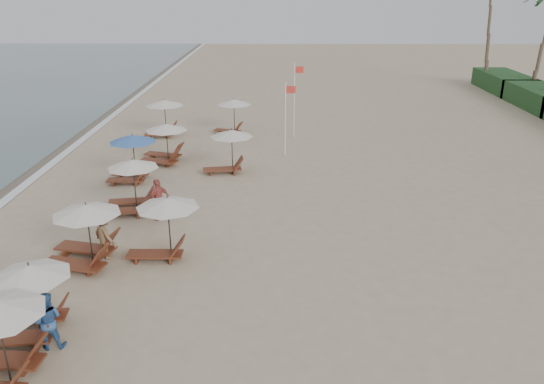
{
  "coord_description": "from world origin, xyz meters",
  "views": [
    {
      "loc": [
        1.12,
        -13.03,
        9.08
      ],
      "look_at": [
        0.91,
        7.23,
        1.3
      ],
      "focal_mm": 35.49,
      "sensor_mm": 36.0,
      "label": 1
    }
  ],
  "objects_px": {
    "inland_station_2": "(232,111)",
    "beachgoer_mid_b": "(105,235)",
    "flag_pole_near": "(286,116)",
    "lounger_station_6": "(162,116)",
    "inland_station_0": "(162,222)",
    "lounger_station_2": "(82,236)",
    "beachgoer_mid_a": "(47,321)",
    "lounger_station_1": "(27,300)",
    "lounger_station_3": "(129,187)",
    "inland_station_1": "(228,147)",
    "lounger_station_4": "(130,157)",
    "lounger_station_5": "(163,144)",
    "beachgoer_far_a": "(159,199)"
  },
  "relations": [
    {
      "from": "inland_station_2",
      "to": "beachgoer_mid_b",
      "type": "distance_m",
      "value": 17.69
    },
    {
      "from": "flag_pole_near",
      "to": "lounger_station_6",
      "type": "bearing_deg",
      "value": 151.79
    },
    {
      "from": "inland_station_2",
      "to": "inland_station_0",
      "type": "bearing_deg",
      "value": -93.39
    },
    {
      "from": "flag_pole_near",
      "to": "inland_station_2",
      "type": "bearing_deg",
      "value": 125.07
    },
    {
      "from": "lounger_station_2",
      "to": "lounger_station_6",
      "type": "bearing_deg",
      "value": 92.15
    },
    {
      "from": "beachgoer_mid_a",
      "to": "lounger_station_2",
      "type": "bearing_deg",
      "value": -92.04
    },
    {
      "from": "lounger_station_2",
      "to": "lounger_station_6",
      "type": "height_order",
      "value": "lounger_station_6"
    },
    {
      "from": "lounger_station_1",
      "to": "inland_station_0",
      "type": "height_order",
      "value": "inland_station_0"
    },
    {
      "from": "lounger_station_1",
      "to": "beachgoer_mid_b",
      "type": "bearing_deg",
      "value": 80.92
    },
    {
      "from": "lounger_station_2",
      "to": "beachgoer_mid_b",
      "type": "height_order",
      "value": "lounger_station_2"
    },
    {
      "from": "lounger_station_3",
      "to": "beachgoer_mid_b",
      "type": "relative_size",
      "value": 1.46
    },
    {
      "from": "inland_station_1",
      "to": "inland_station_2",
      "type": "bearing_deg",
      "value": 93.14
    },
    {
      "from": "lounger_station_4",
      "to": "flag_pole_near",
      "type": "bearing_deg",
      "value": 30.0
    },
    {
      "from": "lounger_station_6",
      "to": "inland_station_0",
      "type": "height_order",
      "value": "lounger_station_6"
    },
    {
      "from": "lounger_station_4",
      "to": "beachgoer_mid_b",
      "type": "bearing_deg",
      "value": -81.94
    },
    {
      "from": "inland_station_2",
      "to": "lounger_station_4",
      "type": "bearing_deg",
      "value": -114.24
    },
    {
      "from": "beachgoer_mid_b",
      "to": "lounger_station_6",
      "type": "bearing_deg",
      "value": -45.87
    },
    {
      "from": "lounger_station_3",
      "to": "beachgoer_mid_a",
      "type": "bearing_deg",
      "value": -88.78
    },
    {
      "from": "lounger_station_1",
      "to": "beachgoer_mid_a",
      "type": "distance_m",
      "value": 0.95
    },
    {
      "from": "lounger_station_2",
      "to": "beachgoer_mid_a",
      "type": "height_order",
      "value": "lounger_station_2"
    },
    {
      "from": "inland_station_1",
      "to": "lounger_station_5",
      "type": "bearing_deg",
      "value": 156.06
    },
    {
      "from": "lounger_station_1",
      "to": "lounger_station_6",
      "type": "distance_m",
      "value": 21.24
    },
    {
      "from": "lounger_station_5",
      "to": "beachgoer_mid_a",
      "type": "bearing_deg",
      "value": -89.39
    },
    {
      "from": "inland_station_1",
      "to": "beachgoer_mid_a",
      "type": "distance_m",
      "value": 14.95
    },
    {
      "from": "beachgoer_mid_b",
      "to": "flag_pole_near",
      "type": "distance_m",
      "value": 14.16
    },
    {
      "from": "inland_station_1",
      "to": "lounger_station_6",
      "type": "bearing_deg",
      "value": 123.58
    },
    {
      "from": "beachgoer_mid_a",
      "to": "flag_pole_near",
      "type": "height_order",
      "value": "flag_pole_near"
    },
    {
      "from": "lounger_station_4",
      "to": "lounger_station_5",
      "type": "height_order",
      "value": "lounger_station_4"
    },
    {
      "from": "inland_station_2",
      "to": "flag_pole_near",
      "type": "bearing_deg",
      "value": -54.93
    },
    {
      "from": "inland_station_1",
      "to": "beachgoer_far_a",
      "type": "distance_m",
      "value": 6.5
    },
    {
      "from": "lounger_station_5",
      "to": "beachgoer_mid_b",
      "type": "distance_m",
      "value": 11.07
    },
    {
      "from": "lounger_station_3",
      "to": "beachgoer_mid_b",
      "type": "distance_m",
      "value": 4.23
    },
    {
      "from": "lounger_station_3",
      "to": "lounger_station_4",
      "type": "distance_m",
      "value": 3.93
    },
    {
      "from": "flag_pole_near",
      "to": "lounger_station_5",
      "type": "bearing_deg",
      "value": -168.19
    },
    {
      "from": "lounger_station_3",
      "to": "beachgoer_far_a",
      "type": "height_order",
      "value": "lounger_station_3"
    },
    {
      "from": "lounger_station_6",
      "to": "beachgoer_mid_a",
      "type": "distance_m",
      "value": 21.81
    },
    {
      "from": "lounger_station_1",
      "to": "beachgoer_mid_a",
      "type": "bearing_deg",
      "value": -36.39
    },
    {
      "from": "lounger_station_2",
      "to": "lounger_station_4",
      "type": "distance_m",
      "value": 8.49
    },
    {
      "from": "lounger_station_1",
      "to": "inland_station_2",
      "type": "relative_size",
      "value": 0.97
    },
    {
      "from": "lounger_station_5",
      "to": "inland_station_2",
      "type": "height_order",
      "value": "inland_station_2"
    },
    {
      "from": "lounger_station_6",
      "to": "lounger_station_4",
      "type": "bearing_deg",
      "value": -88.98
    },
    {
      "from": "inland_station_2",
      "to": "beachgoer_mid_a",
      "type": "distance_m",
      "value": 22.72
    },
    {
      "from": "beachgoer_mid_a",
      "to": "beachgoer_far_a",
      "type": "bearing_deg",
      "value": -108.05
    },
    {
      "from": "inland_station_0",
      "to": "inland_station_2",
      "type": "xyz_separation_m",
      "value": [
        1.03,
        17.4,
        0.1
      ]
    },
    {
      "from": "inland_station_0",
      "to": "lounger_station_1",
      "type": "bearing_deg",
      "value": -121.37
    },
    {
      "from": "lounger_station_3",
      "to": "beachgoer_mid_b",
      "type": "bearing_deg",
      "value": -87.3
    },
    {
      "from": "lounger_station_3",
      "to": "lounger_station_4",
      "type": "xyz_separation_m",
      "value": [
        -0.94,
        3.82,
        0.12
      ]
    },
    {
      "from": "inland_station_0",
      "to": "beachgoer_far_a",
      "type": "relative_size",
      "value": 1.5
    },
    {
      "from": "lounger_station_3",
      "to": "beachgoer_far_a",
      "type": "relative_size",
      "value": 1.43
    },
    {
      "from": "lounger_station_4",
      "to": "lounger_station_6",
      "type": "bearing_deg",
      "value": 91.02
    }
  ]
}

